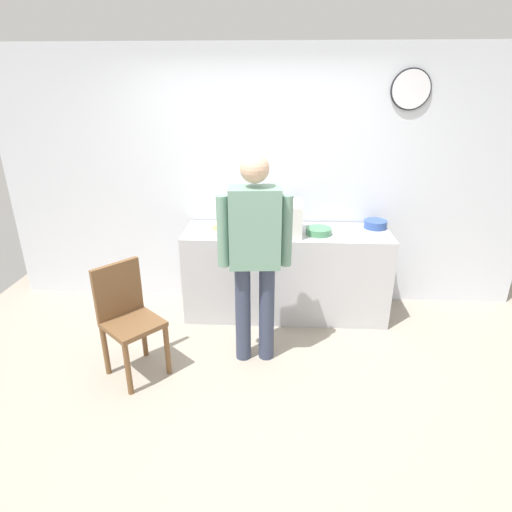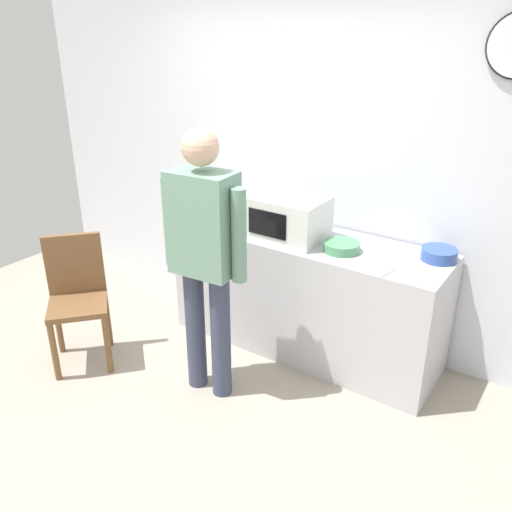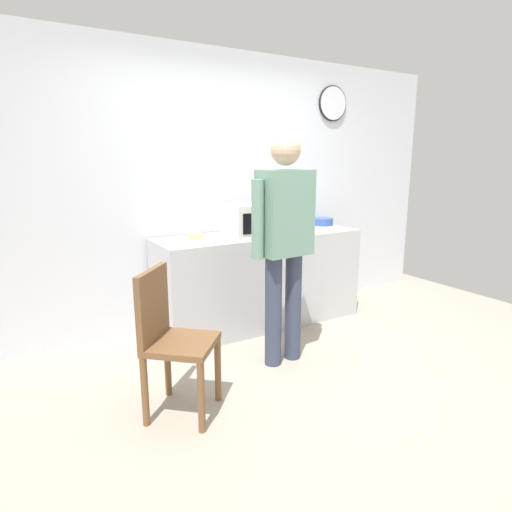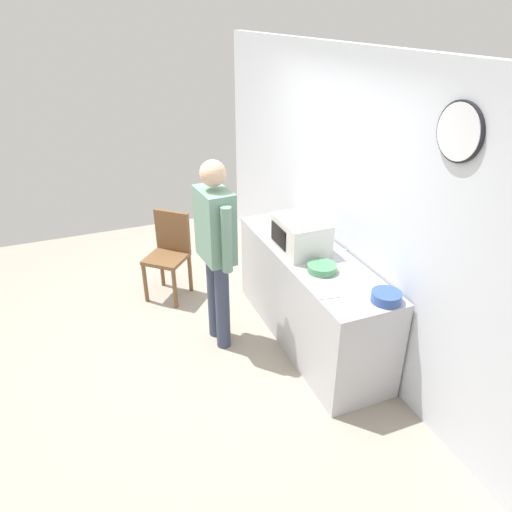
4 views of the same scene
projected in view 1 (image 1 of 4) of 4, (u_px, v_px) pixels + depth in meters
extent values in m
plane|color=#9E9384|center=(254.00, 387.00, 3.36)|extent=(6.00, 6.00, 0.00)
cube|color=silver|center=(263.00, 182.00, 4.35)|extent=(5.40, 0.10, 2.60)
cylinder|color=white|center=(411.00, 89.00, 3.88)|extent=(0.34, 0.03, 0.34)
cylinder|color=black|center=(411.00, 89.00, 3.89)|extent=(0.37, 0.02, 0.37)
cube|color=#B7B7BC|center=(286.00, 273.00, 4.31)|extent=(2.02, 0.62, 0.90)
cube|color=silver|center=(275.00, 218.00, 4.03)|extent=(0.50, 0.38, 0.30)
cube|color=black|center=(269.00, 224.00, 3.85)|extent=(0.30, 0.01, 0.18)
cylinder|color=white|center=(219.00, 230.00, 4.14)|extent=(0.26, 0.26, 0.01)
cube|color=#DFB47B|center=(219.00, 227.00, 4.13)|extent=(0.12, 0.12, 0.05)
cylinder|color=#4C8E60|center=(319.00, 231.00, 4.04)|extent=(0.25, 0.25, 0.06)
cylinder|color=#33519E|center=(375.00, 224.00, 4.22)|extent=(0.23, 0.23, 0.08)
cube|color=silver|center=(362.00, 240.00, 3.90)|extent=(0.05, 0.17, 0.01)
cube|color=silver|center=(285.00, 222.00, 4.38)|extent=(0.14, 0.13, 0.01)
cylinder|color=#353D55|center=(267.00, 313.00, 3.58)|extent=(0.13, 0.13, 0.88)
cylinder|color=#353D55|center=(243.00, 313.00, 3.57)|extent=(0.13, 0.13, 0.88)
cube|color=gray|center=(255.00, 228.00, 3.29)|extent=(0.42, 0.27, 0.64)
cylinder|color=gray|center=(287.00, 231.00, 3.30)|extent=(0.09, 0.09, 0.57)
cylinder|color=gray|center=(223.00, 232.00, 3.29)|extent=(0.09, 0.09, 0.57)
sphere|color=#D1A889|center=(255.00, 169.00, 3.11)|extent=(0.22, 0.22, 0.22)
cylinder|color=brown|center=(128.00, 369.00, 3.21)|extent=(0.04, 0.04, 0.45)
cylinder|color=brown|center=(167.00, 350.00, 3.45)|extent=(0.04, 0.04, 0.45)
cylinder|color=brown|center=(105.00, 350.00, 3.44)|extent=(0.04, 0.04, 0.45)
cylinder|color=brown|center=(144.00, 333.00, 3.68)|extent=(0.04, 0.04, 0.45)
cube|color=brown|center=(133.00, 324.00, 3.35)|extent=(0.56, 0.56, 0.04)
cube|color=brown|center=(118.00, 289.00, 3.38)|extent=(0.29, 0.33, 0.45)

